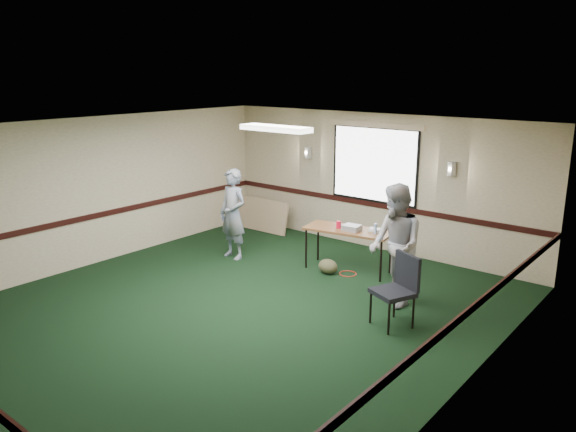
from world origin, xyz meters
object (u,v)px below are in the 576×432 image
Objects in this scene: person_left at (233,214)px; projector at (352,228)px; conference_chair at (399,284)px; folding_table at (348,232)px; person_right at (395,246)px.

projector is at bearing 22.70° from person_left.
person_left is at bearing -166.08° from conference_chair.
person_left reaches higher than folding_table.
person_right is at bearing 3.69° from person_left.
person_right reaches higher than projector.
person_left reaches higher than conference_chair.
conference_chair is (1.67, -1.37, -0.22)m from projector.
person_left is 3.45m from person_right.
person_right is at bearing -40.42° from folding_table.
conference_chair is (1.77, -1.41, -0.12)m from folding_table.
projector is (0.10, -0.04, 0.11)m from folding_table.
person_left is (-2.19, -0.74, 0.04)m from projector.
folding_table is 5.57× the size of projector.
person_right is (3.45, -0.02, 0.08)m from person_left.
conference_chair is 0.81m from person_right.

